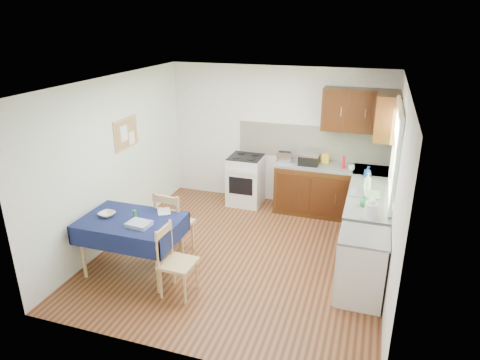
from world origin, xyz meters
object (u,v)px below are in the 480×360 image
(dish_rack, at_px, (365,193))
(sandwich_press, at_px, (309,159))
(chair_far, at_px, (173,222))
(dining_table, at_px, (131,226))
(chair_near, at_px, (175,259))
(kettle, at_px, (371,209))
(toaster, at_px, (285,157))

(dish_rack, bearing_deg, sandwich_press, 148.52)
(chair_far, distance_m, sandwich_press, 2.65)
(dining_table, bearing_deg, chair_near, -4.88)
(dining_table, height_order, kettle, kettle)
(dining_table, height_order, chair_near, chair_near)
(chair_far, bearing_deg, toaster, -114.43)
(chair_far, height_order, dish_rack, dish_rack)
(chair_far, xyz_separation_m, toaster, (1.15, 2.09, 0.45))
(chair_far, relative_size, sandwich_press, 3.05)
(dining_table, xyz_separation_m, chair_far, (0.33, 0.55, -0.15))
(toaster, relative_size, dish_rack, 0.61)
(dining_table, distance_m, sandwich_press, 3.26)
(toaster, height_order, sandwich_press, same)
(dining_table, xyz_separation_m, kettle, (3.00, 0.77, 0.34))
(chair_near, xyz_separation_m, sandwich_press, (1.14, 2.90, 0.51))
(sandwich_press, relative_size, dish_rack, 0.81)
(toaster, distance_m, sandwich_press, 0.43)
(chair_far, relative_size, chair_near, 1.10)
(dining_table, xyz_separation_m, toaster, (1.48, 2.64, 0.30))
(chair_near, bearing_deg, toaster, -11.62)
(dining_table, relative_size, kettle, 4.70)
(kettle, bearing_deg, chair_far, -175.16)
(dish_rack, height_order, kettle, kettle)
(dining_table, bearing_deg, sandwich_press, 69.13)
(chair_near, height_order, toaster, toaster)
(dish_rack, bearing_deg, kettle, -66.75)
(sandwich_press, xyz_separation_m, kettle, (1.09, -1.85, 0.03))
(chair_far, bearing_deg, dish_rack, -154.23)
(chair_near, xyz_separation_m, toaster, (0.72, 2.92, 0.50))
(sandwich_press, bearing_deg, toaster, -179.66)
(chair_near, distance_m, sandwich_press, 3.16)
(chair_far, xyz_separation_m, chair_near, (0.43, -0.82, -0.05))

